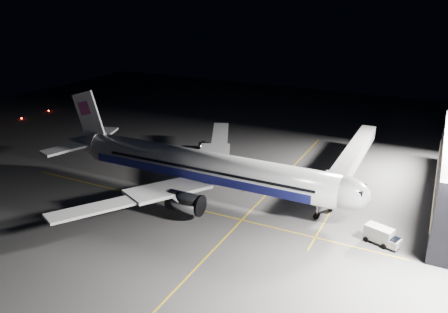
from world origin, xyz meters
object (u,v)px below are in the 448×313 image
jet_bridge (351,158)px  service_truck (382,236)px  safety_cone_b (245,190)px  safety_cone_c (198,180)px  baggage_tug (204,145)px  safety_cone_a (251,180)px  airliner (200,166)px

jet_bridge → service_truck: bearing=-67.3°
safety_cone_b → safety_cone_c: size_ratio=0.78×
baggage_tug → service_truck: bearing=-51.2°
jet_bridge → safety_cone_b: size_ratio=64.41×
baggage_tug → safety_cone_a: (17.84, -12.99, -0.47)m
service_truck → safety_cone_b: size_ratio=10.13×
baggage_tug → safety_cone_c: bearing=-85.3°
jet_bridge → service_truck: (8.97, -21.45, -3.20)m
service_truck → baggage_tug: service_truck is taller
airliner → jet_bridge: bearing=38.0°
safety_cone_a → baggage_tug: bearing=143.9°
baggage_tug → safety_cone_a: size_ratio=4.61×
service_truck → safety_cone_a: 28.32m
jet_bridge → safety_cone_b: (-16.00, -13.95, -4.31)m
airliner → baggage_tug: airliner is taller
airliner → jet_bridge: (23.08, 18.06, -0.58)m
service_truck → safety_cone_a: (-25.62, 12.02, -1.08)m
baggage_tug → safety_cone_b: bearing=-64.7°
airliner → safety_cone_c: (-2.86, 4.00, -4.82)m
baggage_tug → airliner: bearing=-83.4°
airliner → safety_cone_b: (7.08, 4.10, -4.90)m
airliner → safety_cone_b: 9.53m
jet_bridge → safety_cone_a: size_ratio=56.15×
jet_bridge → safety_cone_a: (-16.65, -9.43, -4.28)m
service_truck → safety_cone_b: (-24.97, 7.49, -1.11)m
jet_bridge → safety_cone_a: jet_bridge is taller
safety_cone_a → safety_cone_c: (-9.29, -4.63, 0.03)m
safety_cone_c → service_truck: bearing=-12.0°
airliner → service_truck: airliner is taller
jet_bridge → baggage_tug: (-34.49, 3.56, -3.81)m
jet_bridge → baggage_tug: 34.89m
airliner → safety_cone_a: bearing=53.3°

